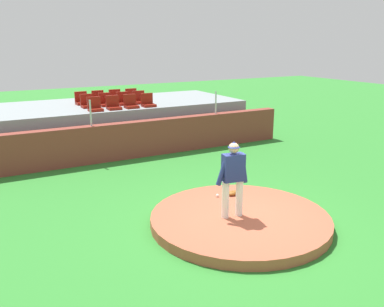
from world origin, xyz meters
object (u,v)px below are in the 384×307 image
object	(u,v)px
stadium_chair_10	(116,98)
stadium_chair_1	(113,105)
stadium_chair_4	(88,103)
stadium_chair_11	(132,97)
stadium_chair_7	(140,100)
stadium_chair_8	(82,100)
stadium_chair_0	(95,107)
stadium_chair_5	(106,102)
baseball	(217,195)
stadium_chair_9	(99,99)
stadium_chair_6	(123,101)
pitcher	(233,174)
stadium_chair_3	(148,102)
fielding_glove	(233,193)
stadium_chair_2	(131,104)

from	to	relation	value
stadium_chair_10	stadium_chair_1	bearing A→B (deg)	68.89
stadium_chair_4	stadium_chair_11	bearing A→B (deg)	-156.81
stadium_chair_1	stadium_chair_7	bearing A→B (deg)	-146.96
stadium_chair_1	stadium_chair_8	size ratio (longest dim) A/B	1.00
stadium_chair_4	stadium_chair_7	world-z (taller)	same
stadium_chair_0	stadium_chair_5	distance (m)	1.18
baseball	stadium_chair_9	world-z (taller)	stadium_chair_9
stadium_chair_6	stadium_chair_10	world-z (taller)	same
pitcher	stadium_chair_1	bearing A→B (deg)	99.68
stadium_chair_0	stadium_chair_8	world-z (taller)	same
stadium_chair_10	stadium_chair_4	bearing A→B (deg)	33.48
stadium_chair_7	pitcher	bearing A→B (deg)	81.63
stadium_chair_6	stadium_chair_8	xyz separation A→B (m)	(-1.42, 0.87, 0.00)
pitcher	baseball	distance (m)	1.55
pitcher	stadium_chair_4	xyz separation A→B (m)	(-0.87, 8.46, 0.51)
stadium_chair_3	stadium_chair_10	size ratio (longest dim) A/B	1.00
stadium_chair_8	stadium_chair_6	bearing A→B (deg)	148.49
stadium_chair_4	stadium_chair_5	size ratio (longest dim) A/B	1.00
fielding_glove	stadium_chair_10	world-z (taller)	stadium_chair_10
stadium_chair_2	stadium_chair_6	bearing A→B (deg)	-91.69
stadium_chair_2	stadium_chair_7	distance (m)	1.15
pitcher	stadium_chair_2	xyz separation A→B (m)	(0.53, 7.58, 0.51)
stadium_chair_2	stadium_chair_3	bearing A→B (deg)	179.93
stadium_chair_4	stadium_chair_5	distance (m)	0.72
stadium_chair_6	stadium_chair_7	size ratio (longest dim) A/B	1.00
baseball	stadium_chair_8	xyz separation A→B (m)	(-1.21, 8.19, 1.47)
stadium_chair_4	stadium_chair_10	bearing A→B (deg)	-146.52
stadium_chair_0	pitcher	bearing A→B (deg)	96.42
stadium_chair_1	stadium_chair_4	size ratio (longest dim) A/B	1.00
stadium_chair_0	stadium_chair_6	world-z (taller)	same
fielding_glove	stadium_chair_11	distance (m)	8.44
stadium_chair_2	stadium_chair_5	distance (m)	1.15
stadium_chair_0	stadium_chair_5	xyz separation A→B (m)	(0.70, 0.95, 0.00)
stadium_chair_8	pitcher	bearing A→B (deg)	95.26
stadium_chair_4	stadium_chair_6	distance (m)	1.42
baseball	stadium_chair_4	xyz separation A→B (m)	(-1.21, 7.30, 1.47)
stadium_chair_0	stadium_chair_8	xyz separation A→B (m)	(-0.01, 1.80, 0.00)
stadium_chair_1	stadium_chair_7	world-z (taller)	same
pitcher	stadium_chair_6	xyz separation A→B (m)	(0.56, 8.48, 0.51)
pitcher	stadium_chair_0	world-z (taller)	stadium_chair_0
baseball	stadium_chair_11	bearing A→B (deg)	83.65
stadium_chair_9	stadium_chair_11	world-z (taller)	same
stadium_chair_3	stadium_chair_6	distance (m)	1.12
stadium_chair_1	stadium_chair_0	bearing A→B (deg)	1.72
stadium_chair_4	stadium_chair_2	bearing A→B (deg)	147.71
stadium_chair_2	stadium_chair_6	size ratio (longest dim) A/B	1.00
stadium_chair_3	stadium_chair_8	bearing A→B (deg)	-40.32
stadium_chair_7	stadium_chair_8	size ratio (longest dim) A/B	1.00
baseball	stadium_chair_7	world-z (taller)	stadium_chair_7
baseball	stadium_chair_1	size ratio (longest dim) A/B	0.15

